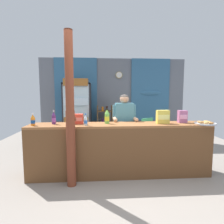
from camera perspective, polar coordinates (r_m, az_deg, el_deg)
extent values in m
plane|color=gray|center=(4.30, 2.21, -14.95)|extent=(7.42, 7.42, 0.00)
cube|color=slate|center=(5.79, 0.42, 3.89)|extent=(4.66, 0.12, 2.65)
cube|color=teal|center=(5.73, -11.59, 7.07)|extent=(1.33, 0.04, 1.99)
ellipsoid|color=teal|center=(5.71, -11.59, 6.08)|extent=(0.73, 0.10, 0.16)
cube|color=teal|center=(5.91, 12.30, 7.02)|extent=(1.25, 0.04, 1.99)
ellipsoid|color=teal|center=(5.89, 12.34, 6.05)|extent=(0.69, 0.10, 0.16)
cylinder|color=tan|center=(5.75, 2.29, 11.88)|extent=(0.22, 0.03, 0.22)
cylinder|color=white|center=(5.74, 2.31, 11.90)|extent=(0.18, 0.01, 0.18)
cube|color=beige|center=(5.70, -6.68, 8.61)|extent=(0.24, 0.02, 0.18)
cube|color=#935B33|center=(3.29, 2.57, -4.18)|extent=(3.34, 0.52, 0.04)
cube|color=brown|center=(3.19, 3.03, -13.61)|extent=(3.34, 0.04, 0.93)
cube|color=brown|center=(3.62, -24.67, -11.73)|extent=(0.08, 0.47, 0.93)
cube|color=brown|center=(3.93, 27.30, -10.45)|extent=(0.08, 0.47, 0.93)
cylinder|color=brown|center=(3.04, -13.13, -11.52)|extent=(0.15, 0.15, 1.26)
cylinder|color=brown|center=(2.92, -13.72, 12.78)|extent=(0.14, 0.14, 1.26)
ellipsoid|color=brown|center=(2.92, -12.07, -2.23)|extent=(0.06, 0.05, 0.08)
cube|color=#232328|center=(5.51, -10.72, -0.57)|extent=(0.78, 0.04, 1.84)
cube|color=#232328|center=(5.31, -15.05, -0.92)|extent=(0.04, 0.58, 1.84)
cube|color=#232328|center=(5.21, -7.01, -0.88)|extent=(0.04, 0.58, 1.84)
cube|color=#232328|center=(5.22, -11.27, 8.94)|extent=(0.78, 0.58, 0.04)
cube|color=#232328|center=(5.42, -10.88, -10.16)|extent=(0.78, 0.58, 0.08)
cube|color=silver|center=(4.97, -11.48, -0.71)|extent=(0.72, 0.02, 1.68)
cylinder|color=#B7B7BC|center=(4.91, -7.68, -1.31)|extent=(0.02, 0.02, 0.40)
cube|color=silver|center=(5.28, -11.02, -3.49)|extent=(0.70, 0.50, 0.02)
cube|color=brown|center=(5.15, -11.20, -2.49)|extent=(0.66, 0.46, 0.20)
cube|color=silver|center=(5.22, -11.13, 2.25)|extent=(0.70, 0.50, 0.02)
cube|color=silver|center=(5.10, -11.32, 3.40)|extent=(0.66, 0.46, 0.20)
cube|color=silver|center=(5.22, -11.25, 8.06)|extent=(0.70, 0.50, 0.02)
cube|color=brown|center=(5.11, -11.44, 9.34)|extent=(0.66, 0.46, 0.20)
cube|color=brown|center=(5.44, -4.67, -4.08)|extent=(0.04, 0.28, 1.18)
cube|color=brown|center=(5.45, -0.03, -4.04)|extent=(0.04, 0.28, 1.18)
cube|color=brown|center=(5.39, -2.36, 0.26)|extent=(0.44, 0.28, 0.02)
cylinder|color=orange|center=(5.38, -3.07, 1.05)|extent=(0.07, 0.07, 0.13)
cylinder|color=black|center=(5.38, -1.67, 1.11)|extent=(0.07, 0.07, 0.14)
cube|color=brown|center=(5.43, -2.35, -3.45)|extent=(0.44, 0.28, 0.02)
cylinder|color=#56286B|center=(5.42, -3.05, -2.74)|extent=(0.06, 0.06, 0.11)
cylinder|color=orange|center=(5.43, -1.65, -2.65)|extent=(0.05, 0.05, 0.13)
cube|color=brown|center=(5.50, -2.33, -7.08)|extent=(0.44, 0.28, 0.02)
cylinder|color=brown|center=(5.48, -3.03, -6.22)|extent=(0.06, 0.06, 0.15)
cylinder|color=#56286B|center=(5.49, -1.64, -6.39)|extent=(0.06, 0.06, 0.11)
cube|color=#4CC675|center=(5.16, 9.63, -6.38)|extent=(0.61, 0.61, 0.04)
cube|color=#4CC675|center=(4.99, 11.34, -4.27)|extent=(0.37, 0.26, 0.40)
cylinder|color=#4CC675|center=(5.47, 9.52, -8.04)|extent=(0.04, 0.04, 0.44)
cylinder|color=#4CC675|center=(5.21, 6.60, -8.70)|extent=(0.04, 0.04, 0.44)
cylinder|color=#4CC675|center=(5.23, 12.57, -8.76)|extent=(0.04, 0.04, 0.44)
cylinder|color=#4CC675|center=(4.95, 9.67, -9.53)|extent=(0.04, 0.04, 0.44)
cube|color=#4CC675|center=(5.28, 11.15, -4.80)|extent=(0.25, 0.35, 0.03)
cube|color=#4CC675|center=(5.00, 8.07, -5.36)|extent=(0.25, 0.35, 0.03)
cylinder|color=#28282D|center=(3.90, 2.69, -10.91)|extent=(0.11, 0.11, 0.81)
cylinder|color=#28282D|center=(3.92, 5.12, -10.84)|extent=(0.11, 0.11, 0.81)
cube|color=teal|center=(3.77, 3.98, -1.12)|extent=(0.39, 0.20, 0.53)
sphere|color=tan|center=(3.74, 4.02, 4.20)|extent=(0.19, 0.19, 0.19)
ellipsoid|color=#4C4742|center=(3.75, 4.00, 4.86)|extent=(0.18, 0.18, 0.10)
cylinder|color=teal|center=(3.74, 0.80, 0.13)|extent=(0.08, 0.08, 0.28)
cylinder|color=tan|center=(3.61, 0.99, -2.32)|extent=(0.07, 0.26, 0.07)
sphere|color=tan|center=(3.48, 1.17, -2.63)|extent=(0.08, 0.08, 0.08)
cylinder|color=teal|center=(3.80, 7.12, 0.18)|extent=(0.08, 0.08, 0.28)
cylinder|color=tan|center=(3.67, 7.54, -2.24)|extent=(0.07, 0.26, 0.07)
sphere|color=tan|center=(3.54, 7.95, -2.54)|extent=(0.08, 0.08, 0.08)
cylinder|color=#75C64C|center=(3.30, -1.62, -2.17)|extent=(0.09, 0.09, 0.19)
cone|color=#75C64C|center=(3.28, -1.62, 0.18)|extent=(0.09, 0.09, 0.08)
cylinder|color=black|center=(3.28, -1.63, 1.17)|extent=(0.04, 0.04, 0.03)
cylinder|color=yellow|center=(3.30, -1.62, -2.17)|extent=(0.09, 0.09, 0.08)
cylinder|color=orange|center=(3.40, -24.25, -2.89)|extent=(0.07, 0.07, 0.14)
cone|color=orange|center=(3.38, -24.32, -1.24)|extent=(0.07, 0.07, 0.06)
cylinder|color=white|center=(3.38, -24.35, -0.54)|extent=(0.03, 0.03, 0.02)
cylinder|color=#194C99|center=(3.40, -24.25, -2.89)|extent=(0.07, 0.07, 0.06)
cylinder|color=silver|center=(3.14, -8.54, -3.16)|extent=(0.06, 0.06, 0.13)
cone|color=silver|center=(3.12, -8.57, -1.42)|extent=(0.06, 0.06, 0.06)
cylinder|color=blue|center=(3.12, -8.58, -0.69)|extent=(0.03, 0.03, 0.02)
cylinder|color=blue|center=(3.14, -8.54, -3.16)|extent=(0.06, 0.06, 0.06)
cylinder|color=#56286B|center=(3.42, -18.35, -2.42)|extent=(0.07, 0.07, 0.16)
cone|color=#56286B|center=(3.40, -18.41, -0.50)|extent=(0.07, 0.07, 0.07)
cylinder|color=silver|center=(3.40, -18.43, 0.31)|extent=(0.03, 0.03, 0.03)
cylinder|color=purple|center=(3.42, -18.35, -2.42)|extent=(0.07, 0.07, 0.07)
cube|color=#EAD14C|center=(3.44, 16.12, -1.51)|extent=(0.23, 0.11, 0.25)
cube|color=#FFFF8C|center=(3.39, 16.45, -1.64)|extent=(0.21, 0.00, 0.09)
cube|color=#B76699|center=(3.66, 21.85, -1.38)|extent=(0.16, 0.10, 0.24)
cube|color=#F7A5D8|center=(3.61, 22.21, -1.48)|extent=(0.15, 0.00, 0.08)
cube|color=#E5422D|center=(3.34, -11.28, -2.20)|extent=(0.22, 0.13, 0.18)
cube|color=#FF826D|center=(3.28, -11.42, -2.36)|extent=(0.20, 0.00, 0.06)
cylinder|color=#BCBCC1|center=(3.65, 27.99, -3.43)|extent=(0.36, 0.36, 0.02)
torus|color=#BCBCC1|center=(3.65, 28.00, -3.21)|extent=(0.38, 0.38, 0.02)
ellipsoid|color=#C68947|center=(3.68, 28.83, -2.92)|extent=(0.09, 0.09, 0.05)
ellipsoid|color=tan|center=(3.74, 28.22, -2.76)|extent=(0.11, 0.09, 0.04)
ellipsoid|color=#C68947|center=(3.69, 26.44, -2.84)|extent=(0.07, 0.07, 0.04)
ellipsoid|color=#C68947|center=(3.61, 26.98, -2.97)|extent=(0.10, 0.06, 0.05)
ellipsoid|color=tan|center=(3.55, 28.28, -3.15)|extent=(0.09, 0.07, 0.05)
ellipsoid|color=#B2753D|center=(3.61, 29.48, -3.14)|extent=(0.10, 0.07, 0.04)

